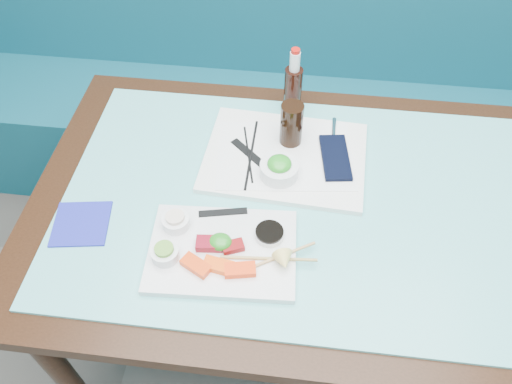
# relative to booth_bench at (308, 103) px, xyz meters

# --- Properties ---
(booth_bench) EXTENTS (3.00, 0.56, 1.17)m
(booth_bench) POSITION_rel_booth_bench_xyz_m (0.00, 0.00, 0.00)
(booth_bench) COLOR #0E4D5E
(booth_bench) RESTS_ON ground
(dining_table) EXTENTS (1.40, 0.90, 0.75)m
(dining_table) POSITION_rel_booth_bench_xyz_m (0.00, -0.84, 0.29)
(dining_table) COLOR black
(dining_table) RESTS_ON ground
(glass_top) EXTENTS (1.22, 0.76, 0.01)m
(glass_top) POSITION_rel_booth_bench_xyz_m (0.00, -0.84, 0.38)
(glass_top) COLOR #5DBBB9
(glass_top) RESTS_ON dining_table
(sashimi_plate) EXTENTS (0.35, 0.26, 0.02)m
(sashimi_plate) POSITION_rel_booth_bench_xyz_m (-0.18, -1.02, 0.39)
(sashimi_plate) COLOR silver
(sashimi_plate) RESTS_ON glass_top
(salmon_left) EXTENTS (0.08, 0.06, 0.02)m
(salmon_left) POSITION_rel_booth_bench_xyz_m (-0.23, -1.08, 0.41)
(salmon_left) COLOR #EF3C09
(salmon_left) RESTS_ON sashimi_plate
(salmon_mid) EXTENTS (0.07, 0.04, 0.02)m
(salmon_mid) POSITION_rel_booth_bench_xyz_m (-0.18, -1.07, 0.41)
(salmon_mid) COLOR #FF4D0A
(salmon_mid) RESTS_ON sashimi_plate
(salmon_right) EXTENTS (0.08, 0.05, 0.02)m
(salmon_right) POSITION_rel_booth_bench_xyz_m (-0.13, -1.08, 0.41)
(salmon_right) COLOR #FF380A
(salmon_right) RESTS_ON sashimi_plate
(tuna_left) EXTENTS (0.07, 0.04, 0.02)m
(tuna_left) POSITION_rel_booth_bench_xyz_m (-0.21, -1.02, 0.41)
(tuna_left) COLOR maroon
(tuna_left) RESTS_ON sashimi_plate
(tuna_right) EXTENTS (0.06, 0.05, 0.02)m
(tuna_right) POSITION_rel_booth_bench_xyz_m (-0.15, -1.02, 0.41)
(tuna_right) COLOR maroon
(tuna_right) RESTS_ON sashimi_plate
(seaweed_garnish) EXTENTS (0.06, 0.06, 0.03)m
(seaweed_garnish) POSITION_rel_booth_bench_xyz_m (-0.18, -1.01, 0.42)
(seaweed_garnish) COLOR #227F1D
(seaweed_garnish) RESTS_ON sashimi_plate
(ramekin_wasabi) EXTENTS (0.07, 0.07, 0.03)m
(ramekin_wasabi) POSITION_rel_booth_bench_xyz_m (-0.30, -1.06, 0.41)
(ramekin_wasabi) COLOR silver
(ramekin_wasabi) RESTS_ON sashimi_plate
(wasabi_fill) EXTENTS (0.06, 0.06, 0.01)m
(wasabi_fill) POSITION_rel_booth_bench_xyz_m (-0.30, -1.06, 0.43)
(wasabi_fill) COLOR #5F9C32
(wasabi_fill) RESTS_ON ramekin_wasabi
(ramekin_ginger) EXTENTS (0.08, 0.08, 0.03)m
(ramekin_ginger) POSITION_rel_booth_bench_xyz_m (-0.30, -0.97, 0.41)
(ramekin_ginger) COLOR white
(ramekin_ginger) RESTS_ON sashimi_plate
(ginger_fill) EXTENTS (0.05, 0.05, 0.01)m
(ginger_fill) POSITION_rel_booth_bench_xyz_m (-0.30, -0.97, 0.43)
(ginger_fill) COLOR beige
(ginger_fill) RESTS_ON ramekin_ginger
(soy_dish) EXTENTS (0.09, 0.09, 0.01)m
(soy_dish) POSITION_rel_booth_bench_xyz_m (-0.07, -0.97, 0.41)
(soy_dish) COLOR white
(soy_dish) RESTS_ON sashimi_plate
(soy_fill) EXTENTS (0.09, 0.09, 0.01)m
(soy_fill) POSITION_rel_booth_bench_xyz_m (-0.07, -0.97, 0.42)
(soy_fill) COLOR black
(soy_fill) RESTS_ON soy_dish
(lemon_wedge) EXTENTS (0.06, 0.05, 0.05)m
(lemon_wedge) POSITION_rel_booth_bench_xyz_m (-0.03, -1.05, 0.42)
(lemon_wedge) COLOR #FCE077
(lemon_wedge) RESTS_ON sashimi_plate
(chopstick_sleeve) EXTENTS (0.12, 0.04, 0.00)m
(chopstick_sleeve) POSITION_rel_booth_bench_xyz_m (-0.19, -0.92, 0.40)
(chopstick_sleeve) COLOR black
(chopstick_sleeve) RESTS_ON sashimi_plate
(wooden_chopstick_a) EXTENTS (0.22, 0.03, 0.01)m
(wooden_chopstick_a) POSITION_rel_booth_bench_xyz_m (-0.07, -1.04, 0.40)
(wooden_chopstick_a) COLOR tan
(wooden_chopstick_a) RESTS_ON sashimi_plate
(wooden_chopstick_b) EXTENTS (0.19, 0.12, 0.01)m
(wooden_chopstick_b) POSITION_rel_booth_bench_xyz_m (-0.06, -1.04, 0.40)
(wooden_chopstick_b) COLOR tan
(wooden_chopstick_b) RESTS_ON sashimi_plate
(serving_tray) EXTENTS (0.45, 0.35, 0.02)m
(serving_tray) POSITION_rel_booth_bench_xyz_m (-0.06, -0.70, 0.39)
(serving_tray) COLOR white
(serving_tray) RESTS_ON glass_top
(paper_placemat) EXTENTS (0.39, 0.30, 0.00)m
(paper_placemat) POSITION_rel_booth_bench_xyz_m (-0.06, -0.70, 0.40)
(paper_placemat) COLOR white
(paper_placemat) RESTS_ON serving_tray
(seaweed_bowl) EXTENTS (0.12, 0.12, 0.04)m
(seaweed_bowl) POSITION_rel_booth_bench_xyz_m (-0.07, -0.77, 0.42)
(seaweed_bowl) COLOR white
(seaweed_bowl) RESTS_ON serving_tray
(seaweed_salad) EXTENTS (0.08, 0.08, 0.03)m
(seaweed_salad) POSITION_rel_booth_bench_xyz_m (-0.07, -0.77, 0.44)
(seaweed_salad) COLOR #248F21
(seaweed_salad) RESTS_ON seaweed_bowl
(cola_glass) EXTENTS (0.07, 0.07, 0.13)m
(cola_glass) POSITION_rel_booth_bench_xyz_m (-0.05, -0.64, 0.46)
(cola_glass) COLOR black
(cola_glass) RESTS_ON serving_tray
(navy_pouch) EXTENTS (0.09, 0.17, 0.01)m
(navy_pouch) POSITION_rel_booth_bench_xyz_m (0.08, -0.70, 0.41)
(navy_pouch) COLOR black
(navy_pouch) RESTS_ON serving_tray
(fork) EXTENTS (0.01, 0.10, 0.01)m
(fork) POSITION_rel_booth_bench_xyz_m (0.07, -0.59, 0.41)
(fork) COLOR silver
(fork) RESTS_ON serving_tray
(black_chopstick_a) EXTENTS (0.05, 0.21, 0.01)m
(black_chopstick_a) POSITION_rel_booth_bench_xyz_m (-0.16, -0.71, 0.40)
(black_chopstick_a) COLOR black
(black_chopstick_a) RESTS_ON serving_tray
(black_chopstick_b) EXTENTS (0.01, 0.26, 0.01)m
(black_chopstick_b) POSITION_rel_booth_bench_xyz_m (-0.15, -0.71, 0.40)
(black_chopstick_b) COLOR black
(black_chopstick_b) RESTS_ON serving_tray
(tray_sleeve) EXTENTS (0.12, 0.11, 0.00)m
(tray_sleeve) POSITION_rel_booth_bench_xyz_m (-0.15, -0.71, 0.40)
(tray_sleeve) COLOR black
(tray_sleeve) RESTS_ON serving_tray
(cola_bottle_body) EXTENTS (0.06, 0.06, 0.15)m
(cola_bottle_body) POSITION_rel_booth_bench_xyz_m (-0.05, -0.50, 0.46)
(cola_bottle_body) COLOR black
(cola_bottle_body) RESTS_ON glass_top
(cola_bottle_neck) EXTENTS (0.03, 0.03, 0.06)m
(cola_bottle_neck) POSITION_rel_booth_bench_xyz_m (-0.05, -0.50, 0.56)
(cola_bottle_neck) COLOR white
(cola_bottle_neck) RESTS_ON cola_bottle_body
(cola_bottle_cap) EXTENTS (0.03, 0.03, 0.01)m
(cola_bottle_cap) POSITION_rel_booth_bench_xyz_m (-0.05, -0.50, 0.59)
(cola_bottle_cap) COLOR red
(cola_bottle_cap) RESTS_ON cola_bottle_neck
(blue_napkin) EXTENTS (0.15, 0.15, 0.01)m
(blue_napkin) POSITION_rel_booth_bench_xyz_m (-0.53, -0.98, 0.39)
(blue_napkin) COLOR #1B2096
(blue_napkin) RESTS_ON glass_top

